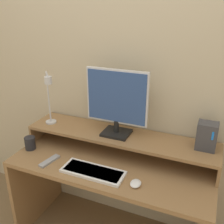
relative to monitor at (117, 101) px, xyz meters
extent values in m
cube|color=beige|center=(0.02, 0.19, 0.15)|extent=(6.00, 0.05, 2.50)
cube|color=olive|center=(0.02, -0.14, -0.41)|extent=(1.38, 0.59, 0.03)
cube|color=olive|center=(-0.65, -0.14, -0.76)|extent=(0.03, 0.59, 0.67)
cube|color=olive|center=(-0.66, 0.00, -0.33)|extent=(0.02, 0.30, 0.12)
cube|color=olive|center=(0.71, 0.00, -0.33)|extent=(0.02, 0.30, 0.12)
cube|color=olive|center=(0.02, 0.00, -0.26)|extent=(1.38, 0.30, 0.02)
cube|color=black|center=(0.00, 0.00, -0.24)|extent=(0.19, 0.17, 0.02)
cylinder|color=black|center=(0.00, 0.00, -0.19)|extent=(0.04, 0.04, 0.09)
cube|color=silver|center=(0.00, 0.00, 0.03)|extent=(0.44, 0.02, 0.38)
cube|color=#2D4C8C|center=(0.00, -0.01, 0.03)|extent=(0.42, 0.01, 0.36)
cylinder|color=silver|center=(-0.54, -0.02, -0.24)|extent=(0.08, 0.08, 0.01)
cylinder|color=silver|center=(-0.54, -0.02, -0.04)|extent=(0.01, 0.01, 0.40)
cylinder|color=silver|center=(-0.50, -0.08, 0.16)|extent=(0.10, 0.12, 0.01)
cylinder|color=silver|center=(-0.45, -0.13, 0.13)|extent=(0.05, 0.05, 0.05)
cube|color=#3D3D42|center=(0.60, 0.03, -0.16)|extent=(0.12, 0.10, 0.18)
cube|color=#1972F2|center=(0.64, -0.02, -0.13)|extent=(0.01, 0.00, 0.05)
cube|color=white|center=(-0.04, -0.31, -0.38)|extent=(0.41, 0.16, 0.02)
cube|color=silver|center=(-0.04, -0.31, -0.38)|extent=(0.38, 0.13, 0.01)
ellipsoid|color=white|center=(0.25, -0.32, -0.38)|extent=(0.07, 0.08, 0.03)
cube|color=#99999E|center=(-0.37, -0.31, -0.38)|extent=(0.07, 0.17, 0.02)
cylinder|color=#232328|center=(-0.60, -0.22, -0.34)|extent=(0.08, 0.08, 0.10)
camera|label=1|loc=(0.62, -1.55, 0.63)|focal=42.00mm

